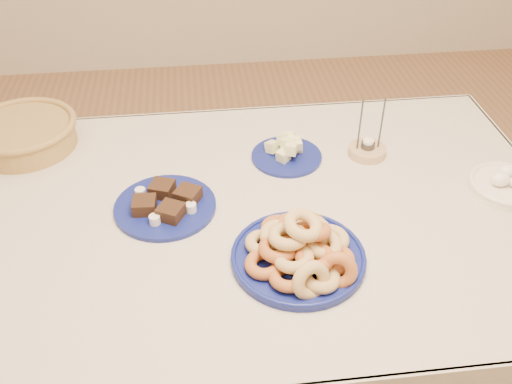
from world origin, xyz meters
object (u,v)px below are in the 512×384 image
at_px(dining_table, 254,238).
at_px(egg_bowl, 506,185).
at_px(brownie_plate, 165,204).
at_px(wicker_basket, 24,133).
at_px(candle_holder, 367,150).
at_px(melon_plate, 288,151).
at_px(donut_platter, 300,251).

height_order(dining_table, egg_bowl, egg_bowl).
bearing_deg(brownie_plate, wicker_basket, 140.04).
xyz_separation_m(candle_holder, egg_bowl, (0.34, -0.22, 0.00)).
xyz_separation_m(brownie_plate, egg_bowl, (0.95, -0.03, 0.01)).
relative_size(melon_plate, wicker_basket, 0.81).
xyz_separation_m(donut_platter, egg_bowl, (0.63, 0.21, -0.02)).
bearing_deg(wicker_basket, dining_table, -30.57).
bearing_deg(brownie_plate, dining_table, -7.74).
bearing_deg(melon_plate, candle_holder, -3.53).
bearing_deg(donut_platter, dining_table, 112.48).
bearing_deg(melon_plate, brownie_plate, -150.94).
distance_m(dining_table, wicker_basket, 0.80).
height_order(dining_table, wicker_basket, wicker_basket).
bearing_deg(dining_table, wicker_basket, 149.43).
distance_m(dining_table, candle_holder, 0.45).
xyz_separation_m(donut_platter, candle_holder, (0.29, 0.44, -0.02)).
relative_size(brownie_plate, egg_bowl, 1.52).
bearing_deg(dining_table, candle_holder, 30.54).
bearing_deg(egg_bowl, wicker_basket, 163.96).
height_order(dining_table, donut_platter, donut_platter).
relative_size(dining_table, egg_bowl, 7.41).
xyz_separation_m(dining_table, melon_plate, (0.13, 0.24, 0.13)).
relative_size(dining_table, candle_holder, 8.91).
height_order(brownie_plate, candle_holder, candle_holder).
bearing_deg(egg_bowl, donut_platter, -161.41).
bearing_deg(candle_holder, brownie_plate, -162.81).
height_order(melon_plate, candle_holder, candle_holder).
relative_size(brownie_plate, candle_holder, 1.83).
height_order(brownie_plate, wicker_basket, wicker_basket).
distance_m(melon_plate, candle_holder, 0.25).
height_order(donut_platter, candle_holder, candle_holder).
bearing_deg(wicker_basket, donut_platter, -38.71).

